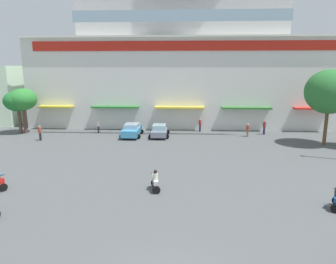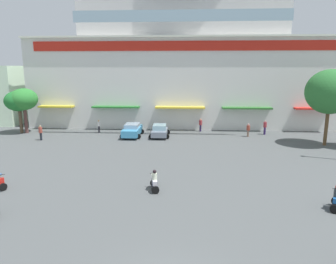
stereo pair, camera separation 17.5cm
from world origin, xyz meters
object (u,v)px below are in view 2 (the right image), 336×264
Objects in this scene: plaza_tree_3 at (330,92)px; pedestrian_0 at (201,124)px; parked_car_0 at (132,130)px; scooter_rider_3 at (336,199)px; pedestrian_2 at (248,129)px; pedestrian_1 at (99,125)px; pedestrian_3 at (265,127)px; scooter_rider_2 at (155,182)px; parked_car_1 at (160,131)px; plaza_tree_0 at (24,100)px; pedestrian_4 at (41,132)px; plaza_tree_2 at (19,101)px.

plaza_tree_3 reaches higher than pedestrian_0.
parked_car_0 is 2.64× the size of pedestrian_0.
parked_car_0 is 23.43m from scooter_rider_3.
plaza_tree_3 is 5.01× the size of pedestrian_2.
pedestrian_3 is at bearing 0.38° from pedestrian_1.
pedestrian_1 is at bearing 116.47° from scooter_rider_2.
pedestrian_2 reaches higher than scooter_rider_3.
pedestrian_0 is at bearing 169.79° from pedestrian_3.
parked_car_1 is 21.52m from scooter_rider_3.
pedestrian_4 is (3.59, -3.67, -3.21)m from plaza_tree_0.
pedestrian_3 reaches higher than pedestrian_2.
plaza_tree_2 is at bearing 179.20° from pedestrian_2.
scooter_rider_2 is at bearing -74.82° from parked_car_0.
plaza_tree_3 is 9.34m from pedestrian_2.
plaza_tree_3 is at bearing -44.59° from pedestrian_3.
plaza_tree_3 is at bearing -6.73° from plaza_tree_0.
parked_car_0 is 2.86× the size of scooter_rider_3.
pedestrian_2 is at bearing -150.04° from pedestrian_3.
pedestrian_1 reaches higher than pedestrian_2.
pedestrian_0 is at bearing 107.58° from scooter_rider_3.
parked_car_1 is 2.34× the size of pedestrian_0.
pedestrian_4 is (-30.70, 0.38, -4.61)m from plaza_tree_3.
pedestrian_1 is at bearing -173.16° from pedestrian_0.
pedestrian_0 is 7.82m from pedestrian_3.
plaza_tree_2 reaches higher than pedestrian_1.
plaza_tree_3 is 2.02× the size of parked_car_1.
pedestrian_0 is 18.97m from pedestrian_4.
pedestrian_1 is at bearing 4.68° from plaza_tree_0.
parked_car_1 is at bearing -3.82° from plaza_tree_0.
scooter_rider_3 is 29.26m from pedestrian_4.
plaza_tree_2 is 27.88m from pedestrian_2.
plaza_tree_2 is 30.10m from pedestrian_3.
pedestrian_1 is (-4.53, 1.86, 0.15)m from parked_car_0.
pedestrian_4 reaches higher than scooter_rider_2.
pedestrian_4 reaches higher than pedestrian_2.
scooter_rider_2 is 0.93× the size of pedestrian_2.
pedestrian_2 reaches higher than parked_car_0.
pedestrian_0 is 6.08m from pedestrian_2.
plaza_tree_3 is 8.36m from pedestrian_3.
plaza_tree_2 is 1.20× the size of parked_car_0.
pedestrian_4 reaches higher than parked_car_0.
pedestrian_4 is (-5.33, -4.40, 0.03)m from pedestrian_1.
pedestrian_4 is at bearing -161.82° from pedestrian_0.
parked_car_0 is 8.83m from pedestrian_0.
parked_car_0 is at bearing -179.75° from parked_car_1.
plaza_tree_3 reaches higher than pedestrian_3.
plaza_tree_3 reaches higher than pedestrian_2.
plaza_tree_0 is 34.55m from plaza_tree_3.
pedestrian_1 is (-8.84, 17.76, 0.33)m from scooter_rider_2.
pedestrian_0 is 1.06× the size of pedestrian_2.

